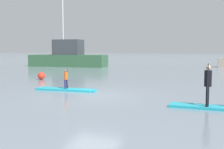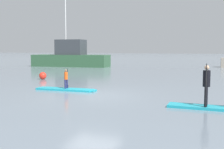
% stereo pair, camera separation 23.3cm
% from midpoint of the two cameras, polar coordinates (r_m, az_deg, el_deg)
% --- Properties ---
extents(ground_plane, '(240.00, 240.00, 0.00)m').
position_cam_midpoint_polar(ground_plane, '(13.79, -4.28, -4.16)').
color(ground_plane, slate).
extents(paddleboard_near, '(3.39, 0.80, 0.10)m').
position_cam_midpoint_polar(paddleboard_near, '(15.50, -9.70, -3.00)').
color(paddleboard_near, '#1E9EB2').
rests_on(paddleboard_near, ground).
extents(paddler_child_solo, '(0.19, 0.38, 1.08)m').
position_cam_midpoint_polar(paddler_child_solo, '(15.43, -9.70, -0.69)').
color(paddler_child_solo, '#19194C').
rests_on(paddler_child_solo, paddleboard_near).
extents(paddleboard_far, '(3.48, 0.84, 0.10)m').
position_cam_midpoint_polar(paddleboard_far, '(11.28, 19.73, -6.32)').
color(paddleboard_far, '#1E9EB2').
rests_on(paddleboard_far, ground).
extents(paddler_adult, '(0.28, 0.49, 1.61)m').
position_cam_midpoint_polar(paddler_adult, '(11.13, 18.22, -1.56)').
color(paddler_adult, black).
rests_on(paddler_adult, paddleboard_far).
extents(fishing_boat_white_large, '(9.89, 3.43, 8.71)m').
position_cam_midpoint_polar(fishing_boat_white_large, '(36.18, -9.01, 3.52)').
color(fishing_boat_white_large, '#2D5638').
rests_on(fishing_boat_white_large, ground).
extents(mooring_buoy_near, '(0.54, 0.54, 0.54)m').
position_cam_midpoint_polar(mooring_buoy_near, '(21.37, -14.37, -0.25)').
color(mooring_buoy_near, red).
rests_on(mooring_buoy_near, ground).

